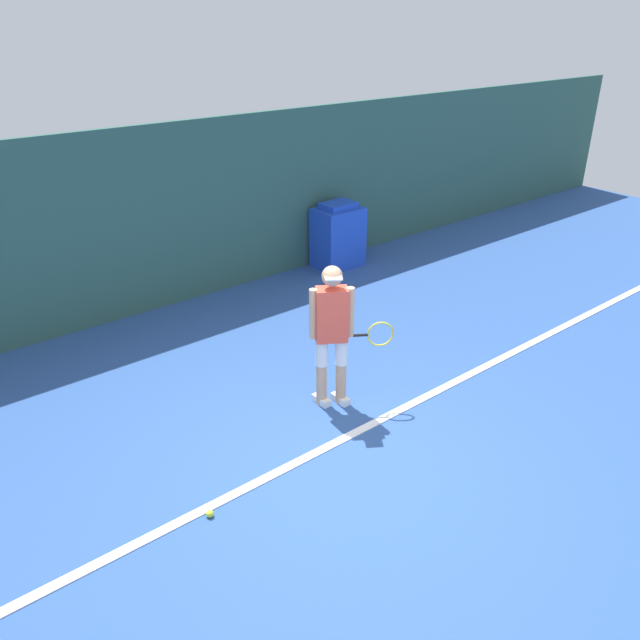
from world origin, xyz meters
name	(u,v)px	position (x,y,z in m)	size (l,w,h in m)	color
ground_plane	(352,471)	(0.00, 0.00, 0.00)	(24.00, 24.00, 0.00)	#2D5193
back_wall	(134,225)	(0.00, 4.67, 1.33)	(24.00, 0.10, 2.66)	#2D564C
court_baseline	(324,449)	(0.00, 0.43, 0.01)	(21.60, 0.10, 0.01)	white
tennis_player	(333,330)	(0.61, 1.03, 0.93)	(0.80, 0.56, 1.67)	tan
tennis_ball	(210,514)	(-1.39, 0.33, 0.03)	(0.07, 0.07, 0.07)	#D1E533
covered_chair	(338,236)	(3.44, 4.28, 0.54)	(0.80, 0.59, 1.13)	blue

